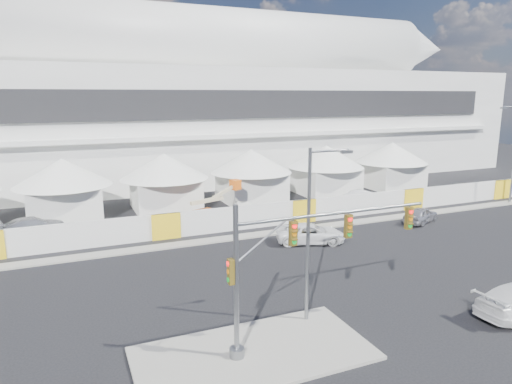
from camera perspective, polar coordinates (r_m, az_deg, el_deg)
name	(u,v)px	position (r m, az deg, el deg)	size (l,w,h in m)	color
ground	(335,302)	(25.45, 9.90, -13.36)	(160.00, 160.00, 0.00)	black
median_island	(254,353)	(20.57, -0.29, -19.52)	(10.00, 5.00, 0.15)	gray
far_curb	(443,211)	(46.82, 22.35, -2.21)	(80.00, 1.20, 0.12)	gray
stadium	(228,105)	(64.38, -3.56, 10.76)	(80.00, 24.80, 21.98)	silver
tent_row	(210,174)	(45.82, -5.83, 2.30)	(53.40, 8.40, 5.40)	white
hoarding_fence	(303,211)	(39.78, 5.95, -2.36)	(70.00, 0.25, 2.00)	silver
scaffold_tower	(459,126)	(80.75, 24.00, 7.56)	(4.40, 4.40, 12.00)	#595B60
sedan_silver	(421,215)	(41.96, 19.89, -2.69)	(4.12, 1.66, 1.40)	#B7B6BB
pickup_curb	(311,233)	(34.43, 6.86, -5.16)	(5.17, 2.38, 1.44)	white
lot_car_a	(364,196)	(47.97, 13.31, -0.54)	(4.12, 1.44, 1.36)	white
lot_car_b	(462,189)	(54.68, 24.39, 0.32)	(4.48, 1.80, 1.53)	black
lot_car_c	(33,226)	(40.25, -26.10, -3.82)	(4.85, 1.97, 1.41)	#A6A7AB
traffic_mast	(285,265)	(19.35, 3.64, -9.15)	(9.58, 0.63, 6.53)	slate
streetlight_median	(313,223)	(21.53, 7.08, -3.93)	(2.31, 0.23, 8.36)	slate
boom_lift	(204,212)	(39.87, -6.49, -2.53)	(6.61, 2.46, 3.24)	orange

